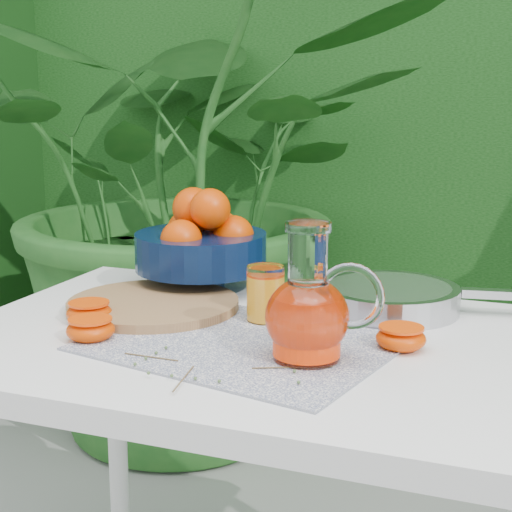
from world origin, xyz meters
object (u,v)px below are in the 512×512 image
at_px(fruit_bowl, 202,243).
at_px(juice_pitcher, 309,313).
at_px(cutting_board, 153,305).
at_px(saute_pan, 391,297).
at_px(white_table, 252,381).

xyz_separation_m(fruit_bowl, juice_pitcher, (0.33, -0.34, -0.02)).
height_order(cutting_board, saute_pan, saute_pan).
bearing_deg(saute_pan, white_table, -129.71).
relative_size(white_table, cutting_board, 3.18).
xyz_separation_m(cutting_board, fruit_bowl, (0.02, 0.18, 0.09)).
relative_size(white_table, fruit_bowl, 3.22).
bearing_deg(cutting_board, saute_pan, 20.75).
xyz_separation_m(cutting_board, saute_pan, (0.41, 0.15, 0.02)).
bearing_deg(juice_pitcher, saute_pan, 78.94).
bearing_deg(cutting_board, juice_pitcher, -24.88).
bearing_deg(white_table, saute_pan, 50.29).
bearing_deg(fruit_bowl, juice_pitcher, -45.89).
distance_m(white_table, cutting_board, 0.25).
bearing_deg(white_table, juice_pitcher, -35.75).
relative_size(cutting_board, saute_pan, 0.67).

